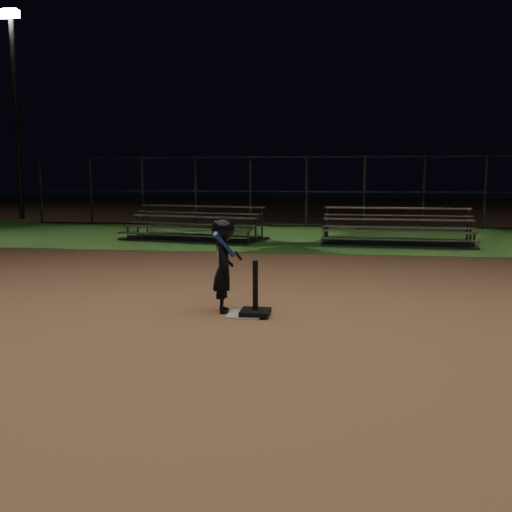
% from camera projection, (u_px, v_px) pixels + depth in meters
% --- Properties ---
extents(ground, '(80.00, 80.00, 0.00)m').
position_uv_depth(ground, '(245.00, 315.00, 7.55)').
color(ground, '#9F6A48').
rests_on(ground, ground).
extents(grass_strip, '(60.00, 8.00, 0.01)m').
position_uv_depth(grass_strip, '(300.00, 236.00, 17.34)').
color(grass_strip, '#2A591C').
rests_on(grass_strip, ground).
extents(home_plate, '(0.45, 0.45, 0.02)m').
position_uv_depth(home_plate, '(245.00, 314.00, 7.55)').
color(home_plate, beige).
rests_on(home_plate, ground).
extents(batting_tee, '(0.38, 0.38, 0.71)m').
position_uv_depth(batting_tee, '(255.00, 305.00, 7.49)').
color(batting_tee, black).
rests_on(batting_tee, home_plate).
extents(child_batter, '(0.44, 0.65, 1.27)m').
position_uv_depth(child_batter, '(223.00, 263.00, 7.65)').
color(child_batter, black).
rests_on(child_batter, ground).
extents(bleacher_left, '(4.19, 2.66, 0.95)m').
position_uv_depth(bleacher_left, '(194.00, 233.00, 16.27)').
color(bleacher_left, '#A2A2A6').
rests_on(bleacher_left, ground).
extents(bleacher_right, '(3.96, 2.03, 0.95)m').
position_uv_depth(bleacher_right, '(397.00, 237.00, 15.22)').
color(bleacher_right, '#ABABB0').
rests_on(bleacher_right, ground).
extents(backstop_fence, '(20.08, 0.08, 2.50)m').
position_uv_depth(backstop_fence, '(306.00, 192.00, 20.11)').
color(backstop_fence, '#38383D').
rests_on(backstop_fence, ground).
extents(light_pole_left, '(0.90, 0.53, 8.30)m').
position_uv_depth(light_pole_left, '(15.00, 97.00, 23.24)').
color(light_pole_left, '#2D2D30').
rests_on(light_pole_left, ground).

